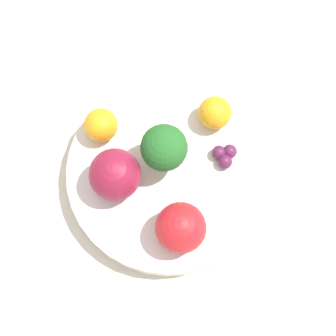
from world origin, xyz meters
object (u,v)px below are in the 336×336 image
(broccoli, at_px, (164,149))
(apple_green, at_px, (181,228))
(bowl, at_px, (168,174))
(orange_back, at_px, (215,113))
(apple_red, at_px, (115,175))
(orange_front, at_px, (101,125))
(grape_cluster, at_px, (225,155))

(broccoli, height_order, apple_green, broccoli)
(bowl, relative_size, orange_back, 6.10)
(apple_red, height_order, orange_back, apple_red)
(orange_front, bearing_deg, bowl, 170.73)
(orange_back, bearing_deg, apple_red, 57.75)
(orange_front, height_order, grape_cluster, orange_front)
(bowl, xyz_separation_m, orange_front, (0.08, -0.01, 0.03))
(bowl, bearing_deg, apple_green, 123.95)
(orange_back, height_order, grape_cluster, orange_back)
(grape_cluster, bearing_deg, apple_green, 82.94)
(grape_cluster, bearing_deg, broccoli, 26.11)
(broccoli, xyz_separation_m, orange_back, (-0.03, -0.06, -0.02))
(orange_back, bearing_deg, bowl, 73.16)
(broccoli, relative_size, apple_red, 1.23)
(apple_red, height_order, apple_green, apple_red)
(orange_front, bearing_deg, apple_green, 150.05)
(bowl, bearing_deg, orange_front, -9.27)
(orange_front, distance_m, orange_back, 0.12)
(bowl, bearing_deg, apple_red, 35.74)
(broccoli, xyz_separation_m, grape_cluster, (-0.06, -0.03, -0.03))
(apple_red, distance_m, orange_back, 0.12)
(orange_front, relative_size, orange_back, 1.01)
(grape_cluster, bearing_deg, orange_front, 10.25)
(orange_back, bearing_deg, grape_cluster, 126.00)
(apple_green, height_order, grape_cluster, apple_green)
(apple_green, bearing_deg, broccoli, -54.79)
(apple_green, height_order, orange_front, apple_green)
(bowl, height_order, orange_back, orange_back)
(apple_green, bearing_deg, bowl, -56.05)
(apple_red, height_order, orange_front, apple_red)
(bowl, height_order, orange_front, orange_front)
(broccoli, distance_m, orange_front, 0.07)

